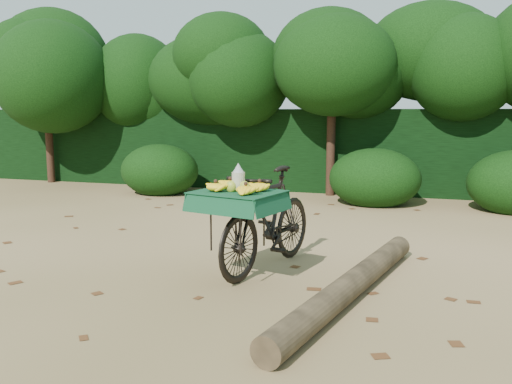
% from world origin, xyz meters
% --- Properties ---
extents(ground, '(80.00, 80.00, 0.00)m').
position_xyz_m(ground, '(0.00, 0.00, 0.00)').
color(ground, tan).
rests_on(ground, ground).
extents(vendor_bicycle, '(1.11, 2.00, 1.15)m').
position_xyz_m(vendor_bicycle, '(0.79, -0.39, 0.59)').
color(vendor_bicycle, black).
rests_on(vendor_bicycle, ground).
extents(fallen_log, '(0.95, 3.38, 0.25)m').
position_xyz_m(fallen_log, '(1.81, -1.01, 0.12)').
color(fallen_log, brown).
rests_on(fallen_log, ground).
extents(hedge_backdrop, '(26.00, 1.80, 1.80)m').
position_xyz_m(hedge_backdrop, '(0.00, 6.30, 0.90)').
color(hedge_backdrop, black).
rests_on(hedge_backdrop, ground).
extents(tree_row, '(14.50, 2.00, 4.00)m').
position_xyz_m(tree_row, '(-0.65, 5.50, 2.00)').
color(tree_row, black).
rests_on(tree_row, ground).
extents(bush_clumps, '(8.80, 1.70, 0.90)m').
position_xyz_m(bush_clumps, '(0.50, 4.30, 0.45)').
color(bush_clumps, black).
rests_on(bush_clumps, ground).
extents(leaf_litter, '(7.00, 7.30, 0.01)m').
position_xyz_m(leaf_litter, '(0.00, 0.65, 0.01)').
color(leaf_litter, '#532F16').
rests_on(leaf_litter, ground).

